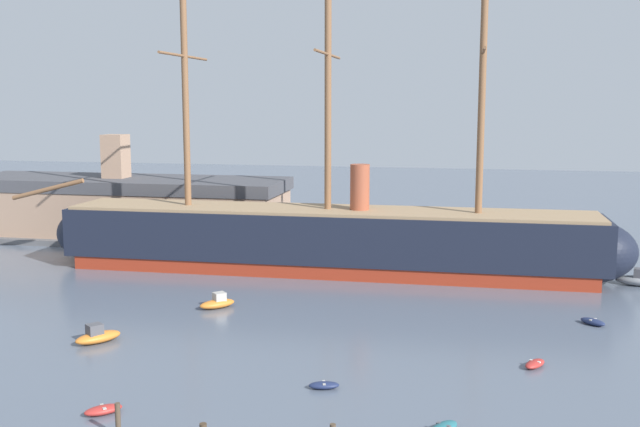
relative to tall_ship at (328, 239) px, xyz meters
name	(u,v)px	position (x,y,z in m)	size (l,w,h in m)	color
tall_ship	(328,239)	(0.00, 0.00, 0.00)	(76.21, 15.64, 36.68)	maroon
dinghy_foreground_left	(103,410)	(-6.23, -43.54, -3.70)	(2.55, 2.44, 0.58)	#B22D28
dinghy_near_centre	(324,385)	(6.94, -36.37, -3.74)	(2.33, 1.46, 0.51)	#1E284C
motorboat_mid_left	(98,336)	(-13.75, -30.26, -3.41)	(3.71, 4.16, 1.67)	orange
dinghy_mid_right	(535,364)	(21.86, -28.85, -3.72)	(2.10, 2.53, 0.55)	#B22D28
motorboat_alongside_bow	(218,303)	(-7.48, -18.02, -3.45)	(3.66, 3.69, 1.54)	orange
dinghy_alongside_stern	(593,322)	(27.84, -16.37, -3.70)	(2.53, 2.42, 0.58)	#1E284C
motorboat_far_left	(144,258)	(-23.66, 0.07, -3.45)	(3.50, 3.88, 1.56)	#1E284C
motorboat_far_right	(638,280)	(34.89, 0.12, -3.32)	(4.94, 3.00, 1.94)	gray
motorboat_distant_centre	(412,254)	(9.15, 10.43, -3.54)	(3.02, 3.20, 1.31)	#B22D28
mooring_piling_left_pair	(118,420)	(-3.76, -46.30, -2.95)	(0.33, 0.33, 2.10)	#4C3D2D
dockside_warehouse_left	(125,208)	(-33.67, 15.37, 0.52)	(51.75, 16.48, 15.39)	#565659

